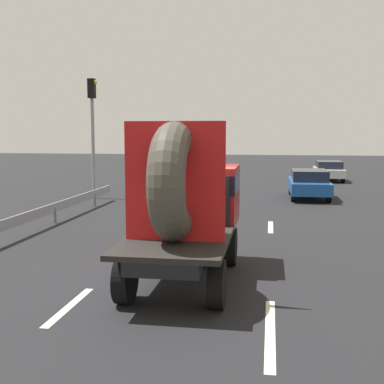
# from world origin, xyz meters

# --- Properties ---
(ground_plane) EXTENTS (120.00, 120.00, 0.00)m
(ground_plane) POSITION_xyz_m (0.00, 0.00, 0.00)
(ground_plane) COLOR black
(flatbed_truck) EXTENTS (2.02, 4.74, 3.35)m
(flatbed_truck) POSITION_xyz_m (0.26, 0.06, 1.66)
(flatbed_truck) COLOR black
(flatbed_truck) RESTS_ON ground_plane
(distant_sedan) EXTENTS (1.80, 4.20, 1.37)m
(distant_sedan) POSITION_xyz_m (3.86, 13.69, 0.74)
(distant_sedan) COLOR black
(distant_sedan) RESTS_ON ground_plane
(traffic_light) EXTENTS (0.42, 0.36, 5.65)m
(traffic_light) POSITION_xyz_m (-6.35, 12.10, 3.70)
(traffic_light) COLOR gray
(traffic_light) RESTS_ON ground_plane
(guardrail) EXTENTS (0.10, 15.64, 0.71)m
(guardrail) POSITION_xyz_m (-5.37, 3.63, 0.53)
(guardrail) COLOR gray
(guardrail) RESTS_ON ground_plane
(lane_dash_left_near) EXTENTS (0.16, 2.04, 0.01)m
(lane_dash_left_near) POSITION_xyz_m (-1.54, -2.17, 0.00)
(lane_dash_left_near) COLOR beige
(lane_dash_left_near) RESTS_ON ground_plane
(lane_dash_left_far) EXTENTS (0.16, 2.78, 0.01)m
(lane_dash_left_far) POSITION_xyz_m (-1.54, 5.72, 0.00)
(lane_dash_left_far) COLOR beige
(lane_dash_left_far) RESTS_ON ground_plane
(lane_dash_right_near) EXTENTS (0.16, 2.84, 0.01)m
(lane_dash_right_near) POSITION_xyz_m (2.06, -2.74, 0.00)
(lane_dash_right_near) COLOR beige
(lane_dash_right_near) RESTS_ON ground_plane
(lane_dash_right_far) EXTENTS (0.16, 2.05, 0.01)m
(lane_dash_right_far) POSITION_xyz_m (2.06, 6.03, 0.00)
(lane_dash_right_far) COLOR beige
(lane_dash_right_far) RESTS_ON ground_plane
(oncoming_car) EXTENTS (1.70, 3.97, 1.29)m
(oncoming_car) POSITION_xyz_m (5.80, 22.79, 0.69)
(oncoming_car) COLOR black
(oncoming_car) RESTS_ON ground_plane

